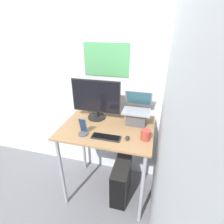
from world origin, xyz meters
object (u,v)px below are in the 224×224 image
(laptop, at_px, (136,115))
(mouse, at_px, (127,138))
(cell_phone, at_px, (83,130))
(monitor, at_px, (96,100))
(keyboard, at_px, (106,137))
(computer_tower, at_px, (121,181))

(laptop, relative_size, mouse, 5.16)
(cell_phone, bearing_deg, laptop, 36.33)
(mouse, relative_size, cell_phone, 0.37)
(monitor, distance_m, cell_phone, 0.38)
(monitor, height_order, mouse, monitor)
(keyboard, relative_size, cell_phone, 1.58)
(keyboard, bearing_deg, mouse, 8.00)
(laptop, xyz_separation_m, monitor, (-0.44, 0.01, 0.11))
(mouse, bearing_deg, cell_phone, -176.54)
(cell_phone, height_order, computer_tower, cell_phone)
(mouse, bearing_deg, monitor, 141.79)
(laptop, height_order, keyboard, laptop)
(monitor, xyz_separation_m, cell_phone, (-0.02, -0.34, -0.17))
(keyboard, bearing_deg, monitor, 121.23)
(mouse, height_order, cell_phone, cell_phone)
(monitor, xyz_separation_m, mouse, (0.40, -0.32, -0.20))
(monitor, bearing_deg, computer_tower, -29.60)
(mouse, height_order, computer_tower, mouse)
(computer_tower, bearing_deg, mouse, -61.67)
(monitor, relative_size, mouse, 8.28)
(laptop, relative_size, cell_phone, 1.92)
(laptop, distance_m, monitor, 0.45)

